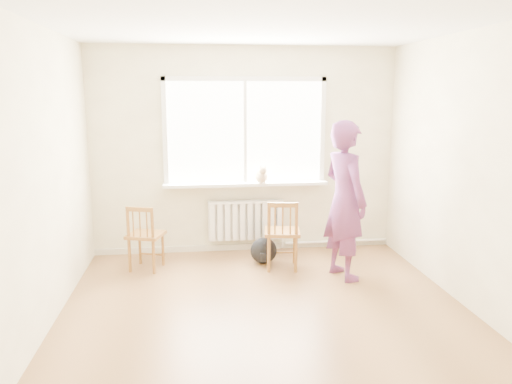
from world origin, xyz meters
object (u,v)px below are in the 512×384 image
object	(u,v)px
chair_right	(282,235)
chair_left	(144,237)
cat	(261,175)
person	(345,200)
backpack	(264,251)

from	to	relation	value
chair_right	chair_left	bearing A→B (deg)	2.44
cat	chair_left	bearing A→B (deg)	-164.88
person	cat	xyz separation A→B (m)	(-0.83, 0.96, 0.15)
chair_left	person	bearing A→B (deg)	-174.80
person	backpack	xyz separation A→B (m)	(-0.85, 0.56, -0.74)
chair_right	cat	distance (m)	0.90
person	backpack	distance (m)	1.26
chair_left	backpack	xyz separation A→B (m)	(1.45, 0.06, -0.24)
chair_left	chair_right	xyz separation A→B (m)	(1.64, -0.17, 0.02)
cat	person	bearing A→B (deg)	-51.73
chair_left	backpack	distance (m)	1.47
chair_right	cat	world-z (taller)	cat
chair_left	person	xyz separation A→B (m)	(2.30, -0.50, 0.50)
person	backpack	world-z (taller)	person
chair_left	backpack	size ratio (longest dim) A/B	2.42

